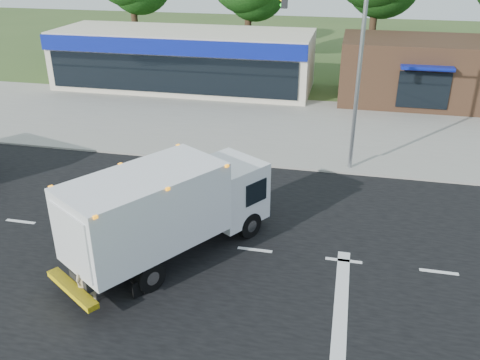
{
  "coord_description": "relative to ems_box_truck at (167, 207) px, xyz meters",
  "views": [
    {
      "loc": [
        2.66,
        -14.46,
        9.61
      ],
      "look_at": [
        -0.93,
        1.88,
        1.7
      ],
      "focal_mm": 38.0,
      "sensor_mm": 36.0,
      "label": 1
    }
  ],
  "objects": [
    {
      "name": "brown_storefront",
      "position": [
        9.68,
        20.97,
        0.1
      ],
      "size": [
        10.0,
        6.7,
        4.0
      ],
      "color": "#382316",
      "rests_on": "ground"
    },
    {
      "name": "traffic_signal_pole",
      "position": [
        5.04,
        8.59,
        3.03
      ],
      "size": [
        3.51,
        0.25,
        8.0
      ],
      "color": "gray",
      "rests_on": "ground"
    },
    {
      "name": "ground",
      "position": [
        2.68,
        0.99,
        -1.9
      ],
      "size": [
        120.0,
        120.0,
        0.0
      ],
      "primitive_type": "plane",
      "color": "#385123",
      "rests_on": "ground"
    },
    {
      "name": "sidewalk",
      "position": [
        2.68,
        9.19,
        -1.84
      ],
      "size": [
        60.0,
        2.4,
        0.12
      ],
      "primitive_type": "cube",
      "color": "gray",
      "rests_on": "ground"
    },
    {
      "name": "road_asphalt",
      "position": [
        2.68,
        0.99,
        -1.89
      ],
      "size": [
        60.0,
        14.0,
        0.02
      ],
      "primitive_type": "cube",
      "color": "black",
      "rests_on": "ground"
    },
    {
      "name": "lane_markings",
      "position": [
        4.03,
        -0.36,
        -1.88
      ],
      "size": [
        55.2,
        7.0,
        0.01
      ],
      "color": "silver",
      "rests_on": "road_asphalt"
    },
    {
      "name": "ems_box_truck",
      "position": [
        0.0,
        0.0,
        0.0
      ],
      "size": [
        5.94,
        7.47,
        3.29
      ],
      "rotation": [
        0.0,
        0.0,
        1.0
      ],
      "color": "black",
      "rests_on": "ground"
    },
    {
      "name": "emergency_worker",
      "position": [
        -1.47,
        -2.81,
        -0.99
      ],
      "size": [
        0.75,
        0.65,
        1.85
      ],
      "rotation": [
        0.0,
        0.0,
        0.45
      ],
      "color": "#C8B085",
      "rests_on": "ground"
    },
    {
      "name": "parking_apron",
      "position": [
        2.68,
        14.99,
        -1.89
      ],
      "size": [
        60.0,
        9.0,
        0.02
      ],
      "primitive_type": "cube",
      "color": "gray",
      "rests_on": "ground"
    },
    {
      "name": "retail_strip_mall",
      "position": [
        -6.32,
        20.92,
        0.12
      ],
      "size": [
        18.0,
        6.2,
        4.0
      ],
      "color": "beige",
      "rests_on": "ground"
    }
  ]
}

